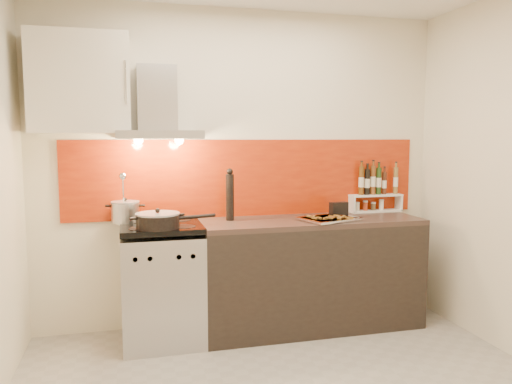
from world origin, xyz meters
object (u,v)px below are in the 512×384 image
object	(u,v)px
counter	(310,273)
baking_tray	(329,218)
range_stove	(163,285)
stock_pot	(125,212)
saute_pan	(159,220)
pepper_mill	(230,195)

from	to	relation	value
counter	baking_tray	size ratio (longest dim) A/B	3.45
range_stove	baking_tray	bearing A→B (deg)	-4.32
range_stove	baking_tray	distance (m)	1.40
stock_pot	saute_pan	xyz separation A→B (m)	(0.23, -0.32, -0.03)
stock_pot	baking_tray	bearing A→B (deg)	-9.65
pepper_mill	baking_tray	world-z (taller)	pepper_mill
counter	saute_pan	xyz separation A→B (m)	(-1.23, -0.16, 0.52)
pepper_mill	counter	bearing A→B (deg)	-8.39
range_stove	stock_pot	distance (m)	0.63
stock_pot	baking_tray	xyz separation A→B (m)	(1.57, -0.27, -0.08)
counter	pepper_mill	distance (m)	0.93
saute_pan	pepper_mill	size ratio (longest dim) A/B	1.44
stock_pot	saute_pan	distance (m)	0.40
stock_pot	pepper_mill	size ratio (longest dim) A/B	0.52
counter	baking_tray	bearing A→B (deg)	-42.70
stock_pot	pepper_mill	world-z (taller)	pepper_mill
counter	pepper_mill	world-z (taller)	pepper_mill
saute_pan	pepper_mill	distance (m)	0.64
counter	stock_pot	xyz separation A→B (m)	(-1.46, 0.16, 0.54)
pepper_mill	stock_pot	bearing A→B (deg)	175.24
range_stove	baking_tray	xyz separation A→B (m)	(1.31, -0.10, 0.47)
counter	baking_tray	world-z (taller)	baking_tray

